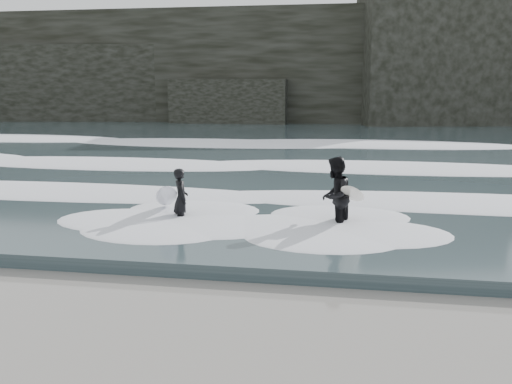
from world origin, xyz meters
TOP-DOWN VIEW (x-y plane):
  - ground at (0.00, 0.00)m, footprint 120.00×120.00m
  - sea at (0.00, 29.00)m, footprint 90.00×52.00m
  - headland at (0.00, 46.00)m, footprint 70.00×9.00m
  - foam_near at (0.00, 9.00)m, footprint 60.00×3.20m
  - foam_mid at (0.00, 16.00)m, footprint 60.00×4.00m
  - foam_far at (0.00, 25.00)m, footprint 60.00×4.80m
  - surfer_left at (-1.68, 6.77)m, footprint 1.28×1.95m
  - surfer_right at (2.33, 6.73)m, footprint 1.28×1.85m

SIDE VIEW (x-z plane):
  - ground at x=0.00m, z-range 0.00..0.00m
  - sea at x=0.00m, z-range 0.00..0.30m
  - foam_near at x=0.00m, z-range 0.30..0.50m
  - foam_mid at x=0.00m, z-range 0.30..0.54m
  - foam_far at x=0.00m, z-range 0.30..0.60m
  - surfer_left at x=-1.68m, z-range 0.01..1.55m
  - surfer_right at x=2.33m, z-range 0.00..1.92m
  - headland at x=0.00m, z-range 0.00..10.00m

